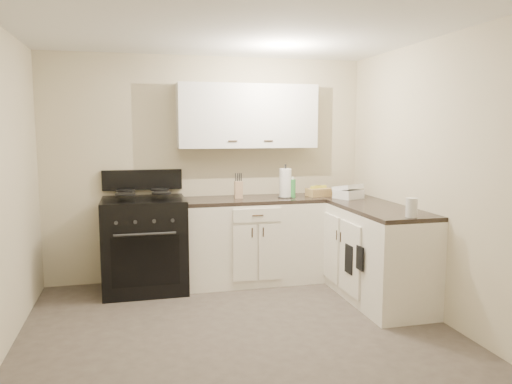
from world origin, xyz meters
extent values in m
plane|color=#473F38|center=(0.00, 0.00, 0.00)|extent=(3.60, 3.60, 0.00)
plane|color=white|center=(0.00, 0.00, 2.50)|extent=(3.60, 3.60, 0.00)
plane|color=beige|center=(0.00, 1.80, 1.25)|extent=(3.60, 0.00, 3.60)
plane|color=beige|center=(1.80, 0.00, 1.25)|extent=(0.00, 3.60, 3.60)
plane|color=beige|center=(0.00, -1.80, 1.25)|extent=(3.60, 0.00, 3.60)
cube|color=white|center=(0.43, 1.50, 0.45)|extent=(1.55, 0.60, 0.90)
cube|color=white|center=(1.50, 0.85, 0.45)|extent=(0.60, 1.90, 0.90)
cube|color=black|center=(0.43, 1.50, 0.92)|extent=(1.55, 0.60, 0.04)
cube|color=black|center=(1.50, 0.85, 0.92)|extent=(0.60, 1.90, 0.04)
cube|color=silver|center=(0.43, 1.65, 1.84)|extent=(1.55, 0.30, 0.70)
cube|color=black|center=(-0.73, 1.48, 0.46)|extent=(0.86, 0.73, 1.04)
cube|color=tan|center=(0.30, 1.53, 1.03)|extent=(0.09, 0.08, 0.19)
cylinder|color=white|center=(0.81, 1.46, 1.10)|extent=(0.13, 0.13, 0.32)
cylinder|color=#389144|center=(0.89, 1.44, 1.04)|extent=(0.08, 0.08, 0.20)
cube|color=tan|center=(1.22, 1.48, 0.98)|extent=(0.29, 0.22, 0.09)
cube|color=white|center=(1.47, 1.23, 0.99)|extent=(0.33, 0.32, 0.09)
cylinder|color=silver|center=(1.50, 0.00, 1.02)|extent=(0.11, 0.11, 0.17)
cube|color=black|center=(1.18, 0.31, 0.52)|extent=(0.02, 0.13, 0.22)
cube|color=black|center=(1.18, 0.54, 0.45)|extent=(0.02, 0.16, 0.28)
camera|label=1|loc=(-0.82, -3.81, 1.70)|focal=35.00mm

